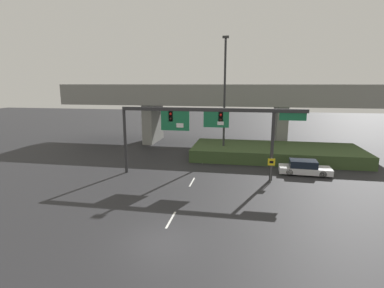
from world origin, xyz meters
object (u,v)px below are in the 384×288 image
at_px(signal_gantry, 204,121).
at_px(highway_light_pole_near, 225,95).
at_px(speed_limit_sign, 271,167).
at_px(parked_sedan_near_right, 304,168).

relative_size(signal_gantry, highway_light_pole_near, 1.22).
distance_m(speed_limit_sign, highway_light_pole_near, 11.36).
xyz_separation_m(highway_light_pole_near, parked_sedan_near_right, (8.04, -5.45, -6.48)).
distance_m(signal_gantry, parked_sedan_near_right, 10.52).
height_order(signal_gantry, highway_light_pole_near, highway_light_pole_near).
height_order(signal_gantry, speed_limit_sign, signal_gantry).
xyz_separation_m(signal_gantry, parked_sedan_near_right, (9.20, 2.43, -4.49)).
relative_size(signal_gantry, speed_limit_sign, 7.42).
xyz_separation_m(speed_limit_sign, parked_sedan_near_right, (3.30, 3.18, -0.81)).
distance_m(signal_gantry, speed_limit_sign, 6.98).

